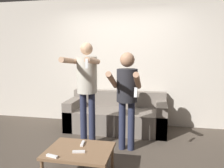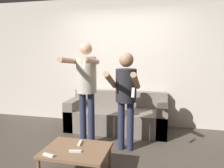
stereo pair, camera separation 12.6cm
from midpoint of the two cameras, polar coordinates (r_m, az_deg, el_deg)
ground_plane at (r=3.54m, az=-0.84°, el=-17.88°), size 14.00×14.00×0.00m
wall_back at (r=4.73m, az=3.79°, el=5.72°), size 6.40×0.06×2.70m
couch at (r=4.49m, az=2.18°, el=-8.49°), size 1.98×0.81×0.75m
person_standing_left at (r=3.53m, az=-5.78°, el=0.49°), size 0.45×0.74×1.72m
person_standing_right at (r=3.39m, az=4.69°, el=-1.72°), size 0.45×0.74×1.56m
coffee_table at (r=2.89m, az=-8.02°, el=-17.09°), size 0.81×0.63×0.36m
remote_near at (r=2.76m, az=-14.95°, el=-17.51°), size 0.15×0.07×0.02m
remote_mid at (r=2.79m, az=-8.26°, el=-16.98°), size 0.15×0.07×0.02m
remote_far at (r=3.00m, az=-7.15°, el=-15.06°), size 0.06×0.15×0.02m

